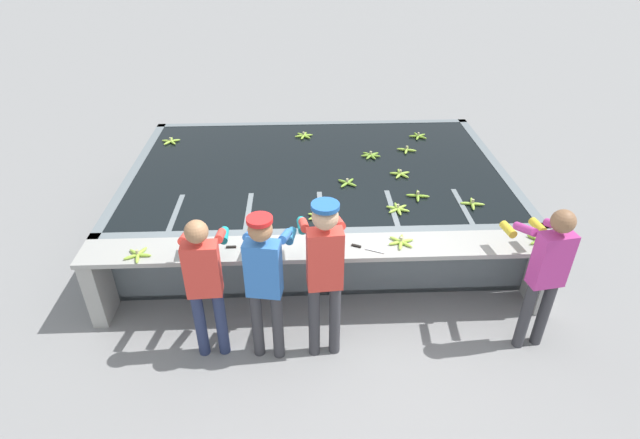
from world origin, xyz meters
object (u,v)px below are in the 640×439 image
(banana_bunch_floating_0, at_px, (472,204))
(banana_bunch_floating_7, at_px, (347,183))
(worker_2, at_px, (324,266))
(banana_bunch_floating_10, at_px, (398,209))
(banana_bunch_floating_9, at_px, (171,141))
(knife_0, at_px, (238,247))
(banana_bunch_floating_3, at_px, (418,196))
(banana_bunch_floating_8, at_px, (418,136))
(knife_1, at_px, (363,247))
(banana_bunch_floating_6, at_px, (319,216))
(banana_bunch_floating_5, at_px, (304,136))
(worker_0, at_px, (204,277))
(banana_bunch_ledge_1, at_px, (401,242))
(worker_3, at_px, (546,268))
(banana_bunch_ledge_2, at_px, (540,240))
(banana_bunch_floating_4, at_px, (371,155))
(banana_bunch_ledge_0, at_px, (138,255))
(banana_bunch_floating_1, at_px, (400,174))
(worker_1, at_px, (265,275))
(banana_bunch_floating_2, at_px, (407,150))

(banana_bunch_floating_0, relative_size, banana_bunch_floating_7, 1.17)
(worker_2, bearing_deg, banana_bunch_floating_10, 54.67)
(worker_2, relative_size, banana_bunch_floating_9, 6.23)
(banana_bunch_floating_9, relative_size, knife_0, 0.79)
(banana_bunch_floating_3, xyz_separation_m, banana_bunch_floating_10, (-0.29, -0.29, -0.00))
(banana_bunch_floating_8, bearing_deg, knife_1, -112.34)
(banana_bunch_floating_3, distance_m, banana_bunch_floating_10, 0.41)
(banana_bunch_floating_6, bearing_deg, banana_bunch_floating_3, 19.06)
(banana_bunch_floating_5, relative_size, banana_bunch_floating_7, 1.17)
(banana_bunch_floating_3, relative_size, banana_bunch_floating_9, 1.02)
(banana_bunch_floating_0, relative_size, banana_bunch_floating_5, 1.00)
(worker_0, relative_size, banana_bunch_ledge_1, 5.55)
(banana_bunch_floating_10, bearing_deg, banana_bunch_floating_0, 5.01)
(worker_3, relative_size, banana_bunch_ledge_2, 5.79)
(knife_1, bearing_deg, knife_0, 177.16)
(banana_bunch_floating_4, relative_size, banana_bunch_floating_10, 0.99)
(banana_bunch_floating_7, xyz_separation_m, knife_0, (-1.23, -1.32, -0.01))
(banana_bunch_ledge_2, bearing_deg, banana_bunch_ledge_0, -178.85)
(banana_bunch_floating_8, bearing_deg, banana_bunch_floating_10, -107.92)
(banana_bunch_floating_3, relative_size, banana_bunch_floating_6, 1.00)
(worker_2, distance_m, banana_bunch_floating_1, 2.41)
(banana_bunch_ledge_2, bearing_deg, banana_bunch_floating_10, 152.94)
(banana_bunch_floating_3, bearing_deg, banana_bunch_ledge_1, -111.38)
(banana_bunch_ledge_1, relative_size, knife_1, 0.85)
(banana_bunch_floating_0, height_order, banana_bunch_ledge_2, banana_bunch_ledge_2)
(banana_bunch_floating_10, xyz_separation_m, knife_0, (-1.75, -0.67, -0.01))
(worker_1, bearing_deg, banana_bunch_floating_2, 57.34)
(worker_1, bearing_deg, knife_0, 116.81)
(worker_0, bearing_deg, knife_1, 18.05)
(banana_bunch_floating_0, xyz_separation_m, banana_bunch_floating_7, (-1.41, 0.57, 0.00))
(banana_bunch_floating_4, bearing_deg, knife_0, -127.53)
(banana_bunch_floating_6, bearing_deg, banana_bunch_floating_7, 63.87)
(worker_1, xyz_separation_m, knife_0, (-0.31, 0.61, -0.11))
(worker_2, relative_size, knife_1, 5.23)
(banana_bunch_floating_4, bearing_deg, worker_2, -105.97)
(banana_bunch_floating_0, distance_m, banana_bunch_floating_9, 4.37)
(banana_bunch_floating_0, xyz_separation_m, banana_bunch_ledge_1, (-0.97, -0.74, 0.00))
(banana_bunch_floating_10, bearing_deg, banana_bunch_ledge_0, -164.13)
(banana_bunch_floating_2, bearing_deg, banana_bunch_floating_0, -72.55)
(banana_bunch_floating_5, bearing_deg, worker_0, -105.67)
(worker_3, bearing_deg, worker_0, 179.62)
(banana_bunch_floating_2, xyz_separation_m, banana_bunch_floating_8, (0.27, 0.48, -0.00))
(banana_bunch_ledge_2, distance_m, knife_1, 1.85)
(worker_3, bearing_deg, banana_bunch_floating_7, 131.66)
(worker_0, bearing_deg, banana_bunch_floating_1, 43.75)
(worker_1, relative_size, banana_bunch_floating_0, 5.70)
(banana_bunch_floating_3, relative_size, banana_bunch_ledge_2, 1.03)
(banana_bunch_floating_0, distance_m, banana_bunch_floating_4, 1.71)
(knife_0, bearing_deg, banana_bunch_floating_7, 47.02)
(banana_bunch_floating_5, bearing_deg, banana_bunch_floating_2, -21.56)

